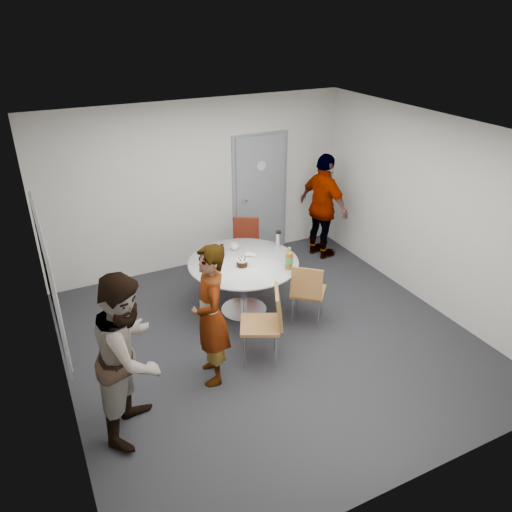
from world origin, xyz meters
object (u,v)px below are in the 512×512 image
door (260,195)px  chair_near_right (307,289)px  table (246,268)px  person_right (323,207)px  chair_far (246,240)px  person_main (211,316)px  chair_near_left (268,318)px  person_left (130,355)px  whiteboard (49,277)px

door → chair_near_right: 2.47m
table → person_right: 2.19m
door → chair_far: bearing=-132.4°
door → person_main: 3.48m
chair_near_left → person_right: 3.04m
table → chair_far: bearing=64.9°
person_left → person_main: bearing=-37.2°
door → person_left: (-3.01, -3.17, -0.13)m
whiteboard → table: size_ratio=1.25×
chair_near_left → chair_far: size_ratio=1.06×
person_main → person_left: bearing=-58.3°
person_left → person_right: bearing=-24.2°
whiteboard → chair_near_left: 2.47m
chair_near_left → person_left: size_ratio=0.55×
chair_far → person_right: bearing=-152.9°
person_right → table: bearing=106.5°
whiteboard → door: bearing=32.7°
chair_near_right → person_left: bearing=-121.6°
chair_far → person_left: bearing=75.5°
table → chair_far: (0.50, 1.07, -0.12)m
whiteboard → chair_far: bearing=29.0°
person_left → person_right: (3.86, 2.49, 0.01)m
whiteboard → chair_far: 3.53m
door → chair_far: 0.97m
chair_far → person_main: (-1.46, -2.19, 0.29)m
person_left → whiteboard: bearing=64.7°
whiteboard → chair_near_right: size_ratio=2.08×
door → person_left: door is taller
door → chair_near_left: 3.13m
whiteboard → table: (2.48, 0.58, -0.77)m
whiteboard → chair_far: whiteboard is taller
door → whiteboard: door is taller
chair_far → person_right: 1.46m
chair_near_right → person_right: bearing=92.7°
table → person_left: bearing=-142.7°
chair_far → person_main: bearing=85.6°
person_main → person_right: size_ratio=0.95×
person_left → table: bearing=-19.7°
door → chair_near_right: bearing=-101.6°
door → chair_near_left: door is taller
chair_far → whiteboard: bearing=58.2°
chair_near_right → chair_far: chair_far is taller
whiteboard → chair_near_right: (3.07, -0.10, -0.89)m
chair_near_right → person_left: (-2.52, -0.80, 0.34)m
person_left → chair_far: bearing=-10.8°
chair_far → person_main: size_ratio=0.54×
person_right → whiteboard: bearing=98.5°
chair_near_left → person_main: 0.77m
whiteboard → person_main: bearing=-19.4°
chair_near_right → table: bearing=171.9°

